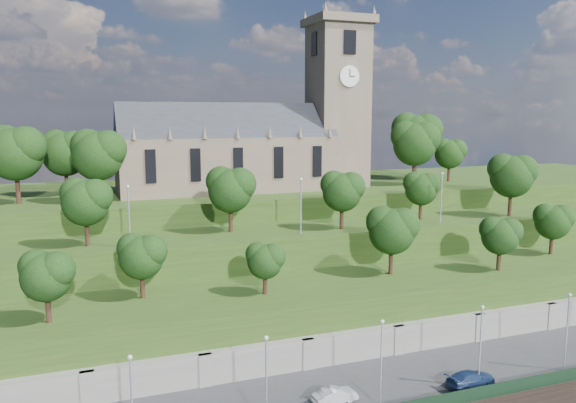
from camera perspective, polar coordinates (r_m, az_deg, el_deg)
name	(u,v)px	position (r m, az deg, el deg)	size (l,w,h in m)	color
promenade	(380,395)	(54.77, 9.33, -18.79)	(160.00, 12.00, 2.00)	#2D2D30
retaining_wall	(351,353)	(58.86, 6.42, -15.07)	(160.00, 2.10, 5.00)	slate
embankment_lower	(327,319)	(63.33, 3.97, -11.80)	(160.00, 12.00, 8.00)	#243C14
embankment_upper	(292,275)	(72.36, 0.42, -7.46)	(160.00, 10.00, 12.00)	#243C14
hilltop	(247,232)	(91.39, -4.20, -3.07)	(160.00, 32.00, 15.00)	#243C14
church	(258,140)	(85.89, -3.06, 6.30)	(38.60, 12.35, 27.60)	brown
trees_lower	(352,239)	(62.29, 6.48, -3.85)	(66.14, 8.47, 7.95)	black
trees_upper	(344,185)	(71.87, 5.76, 1.67)	(62.77, 8.69, 8.89)	black
trees_hilltop	(275,144)	(85.62, -1.28, 5.90)	(72.85, 17.09, 11.67)	black
lamp_posts_promenade	(381,357)	(48.77, 9.45, -15.30)	(60.36, 0.36, 7.69)	#B2B2B7
lamp_posts_upper	(301,201)	(67.45, 1.32, 0.04)	(40.36, 0.36, 6.80)	#B2B2B7
car_middle	(335,395)	(50.61, 4.77, -19.03)	(1.39, 3.98, 1.31)	#9E9DA2
car_right	(471,379)	(55.58, 18.08, -16.73)	(1.98, 4.87, 1.41)	#16284E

